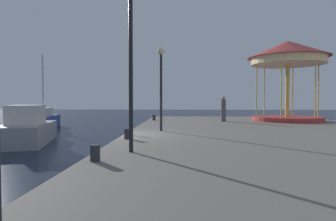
{
  "coord_description": "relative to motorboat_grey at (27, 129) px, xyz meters",
  "views": [
    {
      "loc": [
        2.42,
        -12.32,
        2.26
      ],
      "look_at": [
        1.77,
        3.7,
        1.71
      ],
      "focal_mm": 30.69,
      "sensor_mm": 36.0,
      "label": 1
    }
  ],
  "objects": [
    {
      "name": "ground_plane",
      "position": [
        5.58,
        -2.38,
        -0.76
      ],
      "size": [
        120.0,
        120.0,
        0.0
      ],
      "primitive_type": "plane",
      "color": "black"
    },
    {
      "name": "quay_dock",
      "position": [
        12.48,
        -2.38,
        -0.36
      ],
      "size": [
        13.79,
        28.44,
        0.8
      ],
      "primitive_type": "cube",
      "color": "slate",
      "rests_on": "ground"
    },
    {
      "name": "motorboat_grey",
      "position": [
        0.0,
        0.0,
        0.0
      ],
      "size": [
        3.27,
        5.35,
        2.03
      ],
      "color": "gray",
      "rests_on": "ground"
    },
    {
      "name": "sailboat_blue",
      "position": [
        -2.85,
        7.39,
        -0.09
      ],
      "size": [
        3.33,
        6.96,
        5.98
      ],
      "color": "navy",
      "rests_on": "ground"
    },
    {
      "name": "carousel",
      "position": [
        15.79,
        6.4,
        4.39
      ],
      "size": [
        5.7,
        5.7,
        5.76
      ],
      "color": "#B23333",
      "rests_on": "quay_dock"
    },
    {
      "name": "lamp_post_mid_promenade",
      "position": [
        6.62,
        -6.64,
        3.25
      ],
      "size": [
        0.36,
        0.36,
        4.75
      ],
      "color": "black",
      "rests_on": "quay_dock"
    },
    {
      "name": "lamp_post_far_end",
      "position": [
        7.11,
        -0.96,
        2.81
      ],
      "size": [
        0.36,
        0.36,
        4.0
      ],
      "color": "black",
      "rests_on": "quay_dock"
    },
    {
      "name": "bollard_center",
      "position": [
        5.97,
        -7.92,
        0.24
      ],
      "size": [
        0.24,
        0.24,
        0.4
      ],
      "primitive_type": "cylinder",
      "color": "#2D2D33",
      "rests_on": "quay_dock"
    },
    {
      "name": "bollard_south",
      "position": [
        6.01,
        -3.89,
        0.24
      ],
      "size": [
        0.24,
        0.24,
        0.4
      ],
      "primitive_type": "cylinder",
      "color": "#2D2D33",
      "rests_on": "quay_dock"
    },
    {
      "name": "bollard_north",
      "position": [
        6.09,
        6.49,
        0.24
      ],
      "size": [
        0.24,
        0.24,
        0.4
      ],
      "primitive_type": "cylinder",
      "color": "#2D2D33",
      "rests_on": "quay_dock"
    },
    {
      "name": "person_near_carousel",
      "position": [
        11.07,
        5.54,
        0.89
      ],
      "size": [
        0.34,
        0.34,
        1.8
      ],
      "color": "#514C56",
      "rests_on": "quay_dock"
    }
  ]
}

